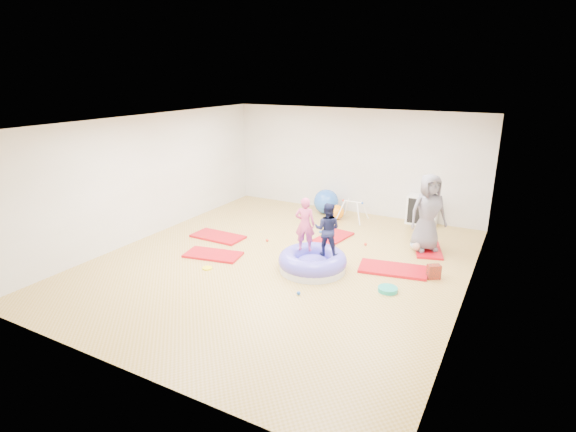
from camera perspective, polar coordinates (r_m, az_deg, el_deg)
The scene contains 19 objects.
room at distance 8.72m, azimuth -0.94°, elevation 2.60°, with size 7.01×8.01×2.81m.
gym_mat_front_left at distance 9.61m, azimuth -9.50°, elevation -4.86°, with size 1.17×0.59×0.05m, color #BF0D00.
gym_mat_mid_left at distance 10.62m, azimuth -8.88°, elevation -2.58°, with size 1.22×0.61×0.05m, color #BF0D00.
gym_mat_center_back at distance 10.49m, azimuth 5.69°, elevation -2.73°, with size 1.09×0.55×0.05m, color #BF0D00.
gym_mat_right at distance 9.03m, azimuth 13.17°, elevation -6.60°, with size 1.28×0.64×0.05m, color #BF0D00.
gym_mat_rear_right at distance 10.22m, azimuth 17.35°, elevation -4.06°, with size 1.07×0.53×0.04m, color #BF0D00.
inflatable_cushion at distance 8.78m, azimuth 3.13°, elevation -5.88°, with size 1.34×1.34×0.42m.
child_pink at distance 8.69m, azimuth 2.17°, elevation -0.74°, with size 0.39×0.26×1.08m, color #C84373.
child_navy at distance 8.50m, azimuth 5.03°, elevation -1.37°, with size 0.50×0.39×1.03m, color #141739.
adult_caregiver at distance 9.89m, azimuth 17.37°, elevation 0.43°, with size 0.81×0.53×1.65m, color slate.
infant at distance 10.02m, azimuth 16.15°, elevation -3.61°, with size 0.35×0.35×0.20m.
ball_pit_balls at distance 9.96m, azimuth 1.01°, elevation -3.72°, with size 3.49×3.12×0.07m.
exercise_ball_blue at distance 12.25m, azimuth 4.86°, elevation 1.84°, with size 0.67×0.67×0.67m, color blue.
exercise_ball_orange at distance 11.84m, azimuth 6.22°, elevation 0.50°, with size 0.38×0.38×0.38m, color orange.
infant_play_gym at distance 11.67m, azimuth 8.18°, elevation 1.04°, with size 0.70×0.67×0.54m.
cube_shelf at distance 11.81m, azimuth 16.65°, elevation 0.72°, with size 0.75×0.37×0.75m.
balance_disc at distance 8.19m, azimuth 12.54°, elevation -9.09°, with size 0.34×0.34×0.08m, color teal.
backpack at distance 8.86m, azimuth 18.02°, elevation -6.75°, with size 0.24×0.15×0.27m, color red.
yellow_toy at distance 9.01m, azimuth -10.21°, elevation -6.53°, with size 0.20×0.20×0.03m, color #FFEC10.
Camera 1 is at (4.14, -7.33, 3.68)m, focal length 28.00 mm.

